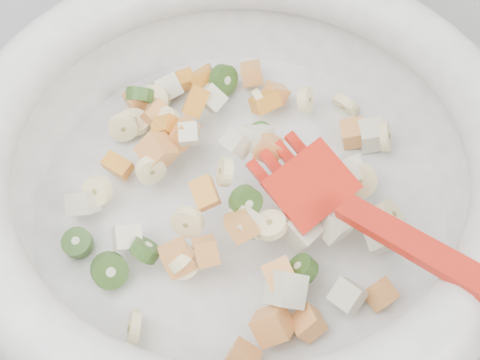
% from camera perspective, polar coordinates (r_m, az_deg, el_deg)
% --- Properties ---
extents(mixing_bowl, '(0.47, 0.42, 0.14)m').
position_cam_1_polar(mixing_bowl, '(0.51, 0.01, 0.99)').
color(mixing_bowl, white).
rests_on(mixing_bowl, counter).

